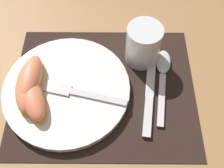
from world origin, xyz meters
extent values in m
plane|color=#A37547|center=(0.00, 0.00, 0.00)|extent=(3.00, 3.00, 0.00)
cube|color=black|center=(0.00, 0.00, 0.00)|extent=(0.40, 0.33, 0.00)
cylinder|color=white|center=(-0.08, -0.01, 0.01)|extent=(0.27, 0.27, 0.02)
cylinder|color=silver|center=(0.09, 0.08, 0.05)|extent=(0.08, 0.08, 0.10)
cylinder|color=orange|center=(0.09, 0.08, 0.02)|extent=(0.06, 0.06, 0.03)
cube|color=silver|center=(0.09, -0.07, 0.01)|extent=(0.03, 0.09, 0.01)
cube|color=silver|center=(0.11, 0.04, 0.01)|extent=(0.04, 0.14, 0.01)
cube|color=silver|center=(0.12, -0.03, 0.01)|extent=(0.03, 0.13, 0.01)
ellipsoid|color=silver|center=(0.14, 0.07, 0.01)|extent=(0.04, 0.07, 0.01)
cube|color=silver|center=(-0.01, -0.03, 0.02)|extent=(0.12, 0.04, 0.00)
cube|color=silver|center=(-0.11, -0.01, 0.02)|extent=(0.08, 0.04, 0.00)
ellipsoid|color=#F7C656|center=(-0.15, 0.00, 0.02)|extent=(0.06, 0.13, 0.01)
ellipsoid|color=#F4845B|center=(-0.15, 0.00, 0.04)|extent=(0.05, 0.12, 0.04)
ellipsoid|color=#F7C656|center=(-0.16, -0.02, 0.02)|extent=(0.07, 0.13, 0.01)
ellipsoid|color=#F4845B|center=(-0.16, -0.02, 0.04)|extent=(0.06, 0.12, 0.04)
ellipsoid|color=#F7C656|center=(-0.14, -0.04, 0.02)|extent=(0.10, 0.13, 0.01)
ellipsoid|color=#F4845B|center=(-0.14, -0.04, 0.04)|extent=(0.09, 0.13, 0.03)
camera|label=1|loc=(0.02, -0.29, 0.51)|focal=42.00mm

